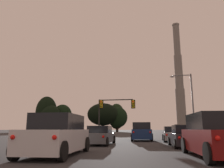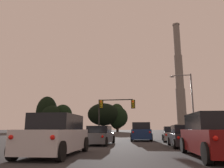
{
  "view_description": "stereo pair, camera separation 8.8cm",
  "coord_description": "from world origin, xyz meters",
  "px_view_note": "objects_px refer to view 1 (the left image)",
  "views": [
    {
      "loc": [
        0.6,
        -2.29,
        1.18
      ],
      "look_at": [
        -5.28,
        34.52,
        8.89
      ],
      "focal_mm": 35.0,
      "sensor_mm": 36.0,
      "label": 1
    },
    {
      "loc": [
        0.69,
        -2.28,
        1.18
      ],
      "look_at": [
        -5.28,
        34.52,
        8.89
      ],
      "focal_mm": 35.0,
      "sensor_mm": 36.0,
      "label": 2
    }
  ],
  "objects_px": {
    "traffic_light_overhead_left": "(111,108)",
    "smokestack": "(180,87)",
    "street_lamp": "(189,98)",
    "sedan_right_lane_front": "(173,134)",
    "suv_center_lane_front": "(142,132)",
    "suv_left_lane_third": "(58,135)",
    "suv_right_lane_third": "(216,136)",
    "sedan_left_lane_second": "(100,136)",
    "hatchback_right_lane_second": "(185,137)"
  },
  "relations": [
    {
      "from": "traffic_light_overhead_left",
      "to": "sedan_right_lane_front",
      "type": "bearing_deg",
      "value": -47.8
    },
    {
      "from": "hatchback_right_lane_second",
      "to": "street_lamp",
      "type": "xyz_separation_m",
      "value": [
        2.9,
        13.32,
        4.38
      ]
    },
    {
      "from": "sedan_right_lane_front",
      "to": "suv_center_lane_front",
      "type": "bearing_deg",
      "value": 162.88
    },
    {
      "from": "street_lamp",
      "to": "sedan_right_lane_front",
      "type": "bearing_deg",
      "value": -115.1
    },
    {
      "from": "smokestack",
      "to": "suv_left_lane_third",
      "type": "bearing_deg",
      "value": -101.45
    },
    {
      "from": "hatchback_right_lane_second",
      "to": "traffic_light_overhead_left",
      "type": "bearing_deg",
      "value": 114.9
    },
    {
      "from": "smokestack",
      "to": "hatchback_right_lane_second",
      "type": "bearing_deg",
      "value": -98.36
    },
    {
      "from": "sedan_left_lane_second",
      "to": "traffic_light_overhead_left",
      "type": "height_order",
      "value": "traffic_light_overhead_left"
    },
    {
      "from": "hatchback_right_lane_second",
      "to": "traffic_light_overhead_left",
      "type": "height_order",
      "value": "traffic_light_overhead_left"
    },
    {
      "from": "suv_left_lane_third",
      "to": "traffic_light_overhead_left",
      "type": "bearing_deg",
      "value": 89.66
    },
    {
      "from": "hatchback_right_lane_second",
      "to": "street_lamp",
      "type": "distance_m",
      "value": 14.32
    },
    {
      "from": "traffic_light_overhead_left",
      "to": "smokestack",
      "type": "height_order",
      "value": "smokestack"
    },
    {
      "from": "street_lamp",
      "to": "suv_left_lane_third",
      "type": "bearing_deg",
      "value": -116.62
    },
    {
      "from": "sedan_left_lane_second",
      "to": "sedan_right_lane_front",
      "type": "bearing_deg",
      "value": 40.12
    },
    {
      "from": "street_lamp",
      "to": "smokestack",
      "type": "distance_m",
      "value": 87.76
    },
    {
      "from": "hatchback_right_lane_second",
      "to": "suv_left_lane_third",
      "type": "height_order",
      "value": "suv_left_lane_third"
    },
    {
      "from": "suv_left_lane_third",
      "to": "street_lamp",
      "type": "bearing_deg",
      "value": 60.62
    },
    {
      "from": "hatchback_right_lane_second",
      "to": "suv_right_lane_third",
      "type": "bearing_deg",
      "value": -87.17
    },
    {
      "from": "suv_center_lane_front",
      "to": "suv_left_lane_third",
      "type": "height_order",
      "value": "same"
    },
    {
      "from": "traffic_light_overhead_left",
      "to": "suv_center_lane_front",
      "type": "bearing_deg",
      "value": -58.52
    },
    {
      "from": "smokestack",
      "to": "suv_right_lane_third",
      "type": "bearing_deg",
      "value": -97.71
    },
    {
      "from": "suv_center_lane_front",
      "to": "suv_left_lane_third",
      "type": "xyz_separation_m",
      "value": [
        -3.52,
        -13.8,
        0.0
      ]
    },
    {
      "from": "suv_center_lane_front",
      "to": "smokestack",
      "type": "distance_m",
      "value": 94.63
    },
    {
      "from": "traffic_light_overhead_left",
      "to": "hatchback_right_lane_second",
      "type": "bearing_deg",
      "value": -63.87
    },
    {
      "from": "hatchback_right_lane_second",
      "to": "suv_left_lane_third",
      "type": "bearing_deg",
      "value": -140.58
    },
    {
      "from": "suv_left_lane_third",
      "to": "sedan_right_lane_front",
      "type": "height_order",
      "value": "suv_left_lane_third"
    },
    {
      "from": "hatchback_right_lane_second",
      "to": "suv_center_lane_front",
      "type": "distance_m",
      "value": 8.69
    },
    {
      "from": "hatchback_right_lane_second",
      "to": "sedan_right_lane_front",
      "type": "xyz_separation_m",
      "value": [
        -0.03,
        7.06,
        0.0
      ]
    },
    {
      "from": "hatchback_right_lane_second",
      "to": "street_lamp",
      "type": "bearing_deg",
      "value": 76.48
    },
    {
      "from": "suv_left_lane_third",
      "to": "suv_right_lane_third",
      "type": "bearing_deg",
      "value": -1.26
    },
    {
      "from": "sedan_left_lane_second",
      "to": "street_lamp",
      "type": "bearing_deg",
      "value": 50.96
    },
    {
      "from": "hatchback_right_lane_second",
      "to": "smokestack",
      "type": "bearing_deg",
      "value": 80.41
    },
    {
      "from": "sedan_right_lane_front",
      "to": "street_lamp",
      "type": "distance_m",
      "value": 8.18
    },
    {
      "from": "sedan_left_lane_second",
      "to": "street_lamp",
      "type": "relative_size",
      "value": 0.57
    },
    {
      "from": "sedan_left_lane_second",
      "to": "smokestack",
      "type": "xyz_separation_m",
      "value": [
        20.71,
        96.91,
        21.76
      ]
    },
    {
      "from": "hatchback_right_lane_second",
      "to": "sedan_right_lane_front",
      "type": "distance_m",
      "value": 7.06
    },
    {
      "from": "suv_center_lane_front",
      "to": "street_lamp",
      "type": "xyz_separation_m",
      "value": [
        6.01,
        5.21,
        4.15
      ]
    },
    {
      "from": "suv_left_lane_third",
      "to": "street_lamp",
      "type": "xyz_separation_m",
      "value": [
        9.53,
        19.01,
        4.15
      ]
    },
    {
      "from": "sedan_left_lane_second",
      "to": "traffic_light_overhead_left",
      "type": "distance_m",
      "value": 14.15
    },
    {
      "from": "street_lamp",
      "to": "suv_right_lane_third",
      "type": "bearing_deg",
      "value": -97.6
    },
    {
      "from": "sedan_left_lane_second",
      "to": "suv_right_lane_third",
      "type": "xyz_separation_m",
      "value": [
        6.61,
        -7.16,
        0.23
      ]
    },
    {
      "from": "suv_left_lane_third",
      "to": "smokestack",
      "type": "relative_size",
      "value": 0.09
    },
    {
      "from": "sedan_left_lane_second",
      "to": "suv_left_lane_third",
      "type": "distance_m",
      "value": 7.36
    },
    {
      "from": "suv_left_lane_third",
      "to": "street_lamp",
      "type": "distance_m",
      "value": 21.66
    },
    {
      "from": "suv_right_lane_third",
      "to": "sedan_right_lane_front",
      "type": "distance_m",
      "value": 12.57
    },
    {
      "from": "suv_center_lane_front",
      "to": "sedan_right_lane_front",
      "type": "relative_size",
      "value": 1.04
    },
    {
      "from": "street_lamp",
      "to": "smokestack",
      "type": "bearing_deg",
      "value": 82.26
    },
    {
      "from": "suv_center_lane_front",
      "to": "suv_left_lane_third",
      "type": "bearing_deg",
      "value": -106.25
    },
    {
      "from": "sedan_left_lane_second",
      "to": "sedan_right_lane_front",
      "type": "xyz_separation_m",
      "value": [
        6.19,
        5.4,
        0.0
      ]
    },
    {
      "from": "suv_right_lane_third",
      "to": "sedan_left_lane_second",
      "type": "bearing_deg",
      "value": 130.04
    }
  ]
}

